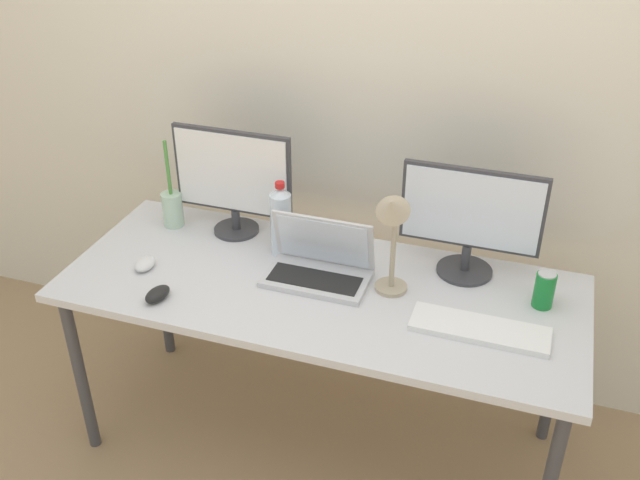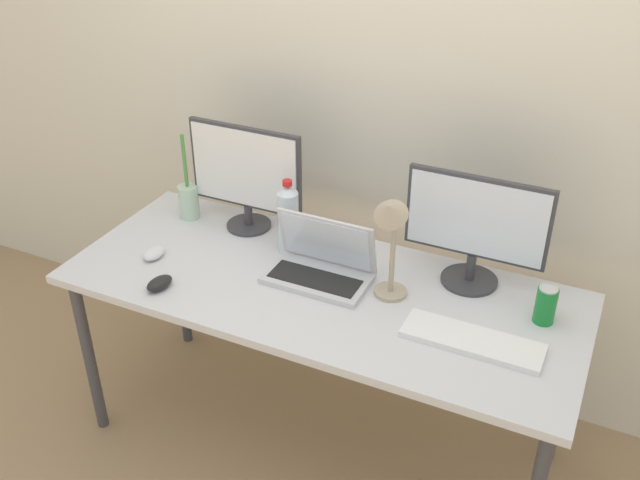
% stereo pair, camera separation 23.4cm
% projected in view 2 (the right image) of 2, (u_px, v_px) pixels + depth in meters
% --- Properties ---
extents(ground_plane, '(16.00, 16.00, 0.00)m').
position_uv_depth(ground_plane, '(320.00, 439.00, 2.81)').
color(ground_plane, '#9E7F5B').
extents(wall_back, '(7.00, 0.08, 2.60)m').
position_uv_depth(wall_back, '(389.00, 76.00, 2.60)').
color(wall_back, silver).
rests_on(wall_back, ground).
extents(work_desk, '(1.78, 0.72, 0.74)m').
position_uv_depth(work_desk, '(320.00, 300.00, 2.47)').
color(work_desk, '#424247').
rests_on(work_desk, ground).
extents(monitor_left, '(0.46, 0.17, 0.41)m').
position_uv_depth(monitor_left, '(246.00, 174.00, 2.66)').
color(monitor_left, '#38383D').
rests_on(monitor_left, work_desk).
extents(monitor_center, '(0.48, 0.19, 0.40)m').
position_uv_depth(monitor_center, '(476.00, 226.00, 2.34)').
color(monitor_center, '#38383D').
rests_on(monitor_center, work_desk).
extents(laptop_silver, '(0.36, 0.21, 0.22)m').
position_uv_depth(laptop_silver, '(321.00, 264.00, 2.45)').
color(laptop_silver, silver).
rests_on(laptop_silver, work_desk).
extents(keyboard_main, '(0.43, 0.14, 0.02)m').
position_uv_depth(keyboard_main, '(472.00, 341.00, 2.16)').
color(keyboard_main, white).
rests_on(keyboard_main, work_desk).
extents(mouse_by_keyboard, '(0.07, 0.10, 0.04)m').
position_uv_depth(mouse_by_keyboard, '(154.00, 253.00, 2.58)').
color(mouse_by_keyboard, silver).
rests_on(mouse_by_keyboard, work_desk).
extents(mouse_by_laptop, '(0.08, 0.11, 0.04)m').
position_uv_depth(mouse_by_laptop, '(159.00, 283.00, 2.41)').
color(mouse_by_laptop, black).
rests_on(mouse_by_laptop, work_desk).
extents(water_bottle, '(0.08, 0.08, 0.29)m').
position_uv_depth(water_bottle, '(288.00, 219.00, 2.56)').
color(water_bottle, silver).
rests_on(water_bottle, work_desk).
extents(soda_can_near_keyboard, '(0.07, 0.07, 0.13)m').
position_uv_depth(soda_can_near_keyboard, '(546.00, 305.00, 2.23)').
color(soda_can_near_keyboard, '#197F33').
rests_on(soda_can_near_keyboard, work_desk).
extents(bamboo_vase, '(0.08, 0.08, 0.35)m').
position_uv_depth(bamboo_vase, '(189.00, 200.00, 2.81)').
color(bamboo_vase, '#B2D1B7').
rests_on(bamboo_vase, work_desk).
extents(desk_lamp, '(0.11, 0.18, 0.40)m').
position_uv_depth(desk_lamp, '(390.00, 230.00, 2.22)').
color(desk_lamp, tan).
rests_on(desk_lamp, work_desk).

